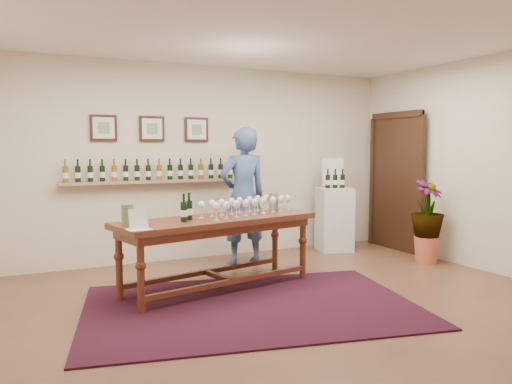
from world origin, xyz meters
name	(u,v)px	position (x,y,z in m)	size (l,w,h in m)	color
ground	(289,303)	(0.00, 0.00, 0.00)	(6.00, 6.00, 0.00)	brown
room_shell	(350,180)	(2.11, 1.86, 1.12)	(6.00, 6.00, 6.00)	beige
rug	(251,306)	(-0.42, 0.05, 0.01)	(3.31, 2.21, 0.02)	#450C10
tasting_table	(218,228)	(-0.49, 0.79, 0.71)	(2.45, 1.22, 0.83)	#4B2812
table_glasses	(243,206)	(-0.11, 0.91, 0.93)	(1.44, 0.33, 0.20)	white
table_bottles	(186,207)	(-0.88, 0.69, 0.98)	(0.27, 0.15, 0.29)	black
pitcher_left	(127,215)	(-1.53, 0.60, 0.94)	(0.14, 0.14, 0.22)	#616C43
pitcher_right	(273,201)	(0.39, 1.10, 0.94)	(0.14, 0.14, 0.22)	#616C43
menu_card	(138,219)	(-1.48, 0.34, 0.93)	(0.22, 0.16, 0.20)	white
display_pedestal	(334,219)	(1.97, 2.04, 0.50)	(0.50, 0.50, 0.99)	silver
pedestal_bottles	(335,178)	(1.94, 2.00, 1.15)	(0.31, 0.08, 0.31)	black
info_sign	(333,172)	(2.02, 2.18, 1.24)	(0.35, 0.02, 0.49)	white
potted_plant	(427,221)	(2.64, 0.75, 0.59)	(0.67, 0.67, 1.02)	#C55B41
person	(243,196)	(0.30, 1.85, 0.95)	(0.69, 0.45, 1.90)	#364F81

